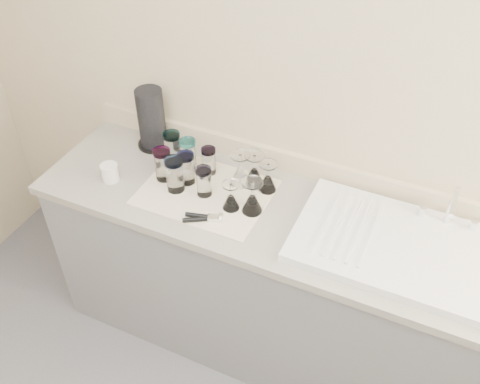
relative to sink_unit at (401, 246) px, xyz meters
The scene contains 19 objects.
room_envelope 1.47m from the sink_unit, 114.66° to the right, with size 3.54×3.50×2.52m.
counter_unit 0.72m from the sink_unit, behind, with size 2.06×0.62×0.90m.
sink_unit is the anchor object (origin of this frame).
dish_towel 0.85m from the sink_unit, behind, with size 0.55×0.42×0.01m, color white.
tumbler_teal 1.09m from the sink_unit, behind, with size 0.08×0.08×0.16m.
tumbler_cyan 1.00m from the sink_unit, behind, with size 0.07×0.07×0.15m.
tumbler_purple 0.90m from the sink_unit, behind, with size 0.07×0.07×0.13m.
tumbler_magenta 1.06m from the sink_unit, behind, with size 0.08×0.08×0.15m.
tumbler_blue 0.98m from the sink_unit, behind, with size 0.08×0.08×0.16m.
tumbler_lavender 0.85m from the sink_unit, behind, with size 0.07×0.07×0.14m.
tumbler_extra 0.95m from the sink_unit, behind, with size 0.08×0.08×0.15m.
goblet_back_left 0.74m from the sink_unit, behind, with size 0.09×0.09×0.16m.
goblet_back_right 0.62m from the sink_unit, 169.61° to the left, with size 0.08×0.08×0.14m.
goblet_front_left 0.70m from the sink_unit, behind, with size 0.07×0.07×0.13m.
goblet_front_right 0.62m from the sink_unit, behind, with size 0.09×0.09×0.16m.
goblet_extra 0.69m from the sink_unit, 169.74° to the left, with size 0.09×0.09×0.16m.
can_opener 0.79m from the sink_unit, 167.05° to the right, with size 0.16×0.10×0.02m.
white_mug 1.28m from the sink_unit, behind, with size 0.12×0.10×0.08m.
paper_towel_roll 1.26m from the sink_unit, behind, with size 0.16×0.16×0.30m.
Camera 1 is at (0.58, -0.35, 2.44)m, focal length 40.00 mm.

